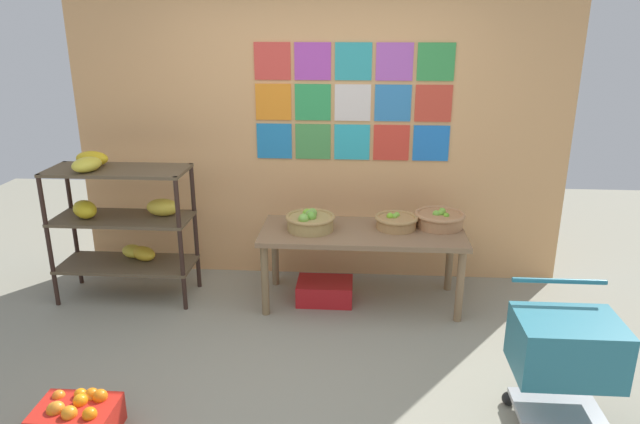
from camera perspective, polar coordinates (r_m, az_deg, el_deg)
The scene contains 10 objects.
ground at distance 3.85m, azimuth -2.02°, elevation -16.39°, with size 9.36×9.36×0.00m, color gray.
back_wall_with_art at distance 4.93m, azimuth -0.05°, elevation 9.12°, with size 4.20×0.07×2.80m.
banana_shelf_unit at distance 4.90m, azimuth -19.19°, elevation -0.18°, with size 1.10×0.49×1.22m.
display_table at distance 4.59m, azimuth 4.20°, elevation -2.67°, with size 1.61×0.67×0.62m.
fruit_basket_left at distance 4.55m, azimuth -0.98°, elevation -0.90°, with size 0.39×0.39×0.16m.
fruit_basket_right at distance 4.63m, azimuth 7.57°, elevation -0.92°, with size 0.35×0.35×0.13m.
fruit_basket_back_right at distance 4.72m, azimuth 11.77°, elevation -0.65°, with size 0.41×0.41×0.15m.
produce_crate_under_table at distance 4.77m, azimuth 0.48°, elevation -7.83°, with size 0.45×0.32×0.17m, color red.
orange_crate_foreground at distance 3.65m, azimuth -22.94°, elevation -18.19°, with size 0.44×0.30×0.24m.
shopping_cart at distance 3.52m, azimuth 23.14°, elevation -12.61°, with size 0.56×0.45×0.80m.
Camera 1 is at (0.35, -3.14, 2.20)m, focal length 32.29 mm.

